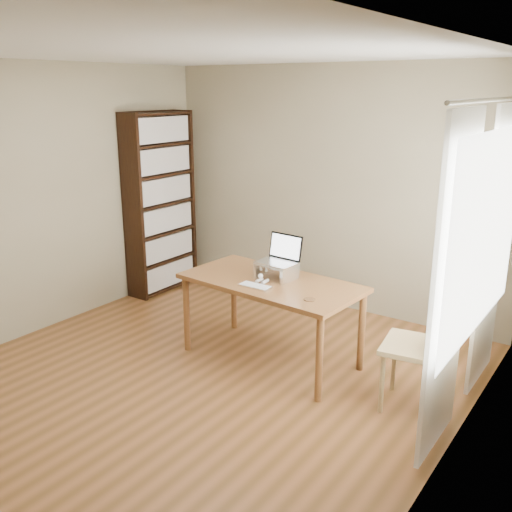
{
  "coord_description": "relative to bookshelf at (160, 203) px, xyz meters",
  "views": [
    {
      "loc": [
        2.85,
        -3.18,
        2.36
      ],
      "look_at": [
        0.13,
        0.69,
        0.95
      ],
      "focal_mm": 40.0,
      "sensor_mm": 36.0,
      "label": 1
    }
  ],
  "objects": [
    {
      "name": "room",
      "position": [
        1.86,
        -1.54,
        0.25
      ],
      "size": [
        4.04,
        4.54,
        2.64
      ],
      "color": "brown",
      "rests_on": "ground"
    },
    {
      "name": "bookshelf",
      "position": [
        0.0,
        0.0,
        0.0
      ],
      "size": [
        0.3,
        0.9,
        2.1
      ],
      "color": "black",
      "rests_on": "ground"
    },
    {
      "name": "curtains",
      "position": [
        3.75,
        -0.75,
        0.12
      ],
      "size": [
        0.03,
        1.9,
        2.25
      ],
      "color": "white",
      "rests_on": "ground"
    },
    {
      "name": "desk",
      "position": [
        2.11,
        -0.84,
        -0.38
      ],
      "size": [
        1.61,
        0.89,
        0.75
      ],
      "rotation": [
        0.0,
        0.0,
        -0.07
      ],
      "color": "brown",
      "rests_on": "ground"
    },
    {
      "name": "laptop_stand",
      "position": [
        2.11,
        -0.76,
        -0.22
      ],
      "size": [
        0.32,
        0.25,
        0.13
      ],
      "rotation": [
        0.0,
        0.0,
        -0.07
      ],
      "color": "silver",
      "rests_on": "desk"
    },
    {
      "name": "laptop",
      "position": [
        2.11,
        -0.7,
        -0.11
      ],
      "size": [
        0.35,
        0.3,
        0.24
      ],
      "rotation": [
        0.0,
        0.0,
        -0.07
      ],
      "color": "silver",
      "rests_on": "laptop_stand"
    },
    {
      "name": "keyboard",
      "position": [
        2.1,
        -1.06,
        -0.29
      ],
      "size": [
        0.28,
        0.12,
        0.02
      ],
      "rotation": [
        0.0,
        0.0,
        0.01
      ],
      "color": "silver",
      "rests_on": "desk"
    },
    {
      "name": "coaster",
      "position": [
        2.62,
        -1.05,
        -0.3
      ],
      "size": [
        0.09,
        0.09,
        0.01
      ],
      "primitive_type": "cylinder",
      "color": "#53381C",
      "rests_on": "desk"
    },
    {
      "name": "cat",
      "position": [
        2.08,
        -0.73,
        -0.24
      ],
      "size": [
        0.24,
        0.47,
        0.14
      ],
      "rotation": [
        0.0,
        0.0,
        0.0
      ],
      "color": "#4A443A",
      "rests_on": "desk"
    },
    {
      "name": "chair",
      "position": [
        3.52,
        -0.88,
        -0.48
      ],
      "size": [
        0.53,
        0.53,
        1.05
      ],
      "rotation": [
        0.0,
        0.0,
        0.15
      ],
      "color": "tan",
      "rests_on": "ground"
    }
  ]
}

